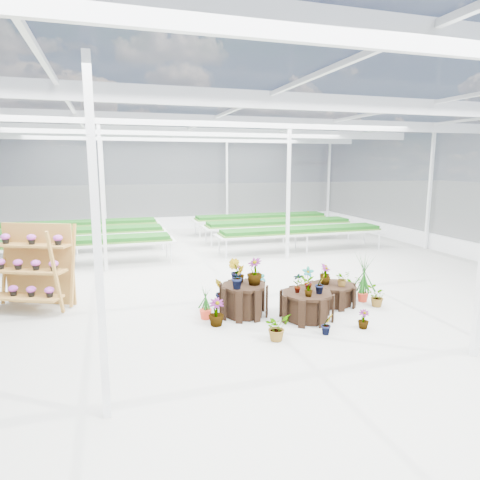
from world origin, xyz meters
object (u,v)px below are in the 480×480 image
object	(u,v)px
plinth_low	(332,294)
plinth_tall	(244,300)
plinth_mid	(306,306)
shelf_rack	(29,268)

from	to	relation	value
plinth_low	plinth_tall	bearing A→B (deg)	-177.40
plinth_mid	shelf_rack	bearing A→B (deg)	156.89
plinth_tall	plinth_mid	xyz separation A→B (m)	(1.20, -0.60, -0.05)
plinth_mid	plinth_low	world-z (taller)	plinth_mid
shelf_rack	plinth_tall	bearing A→B (deg)	2.35
plinth_tall	plinth_low	world-z (taller)	plinth_tall
plinth_mid	plinth_low	xyz separation A→B (m)	(1.00, 0.70, -0.05)
plinth_mid	plinth_low	size ratio (longest dim) A/B	1.04
plinth_tall	plinth_mid	world-z (taller)	plinth_tall
plinth_mid	shelf_rack	world-z (taller)	shelf_rack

